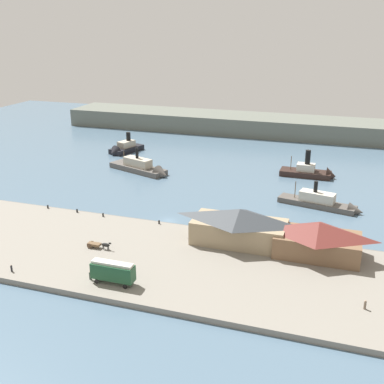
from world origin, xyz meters
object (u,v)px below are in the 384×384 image
pedestrian_near_west_shed (90,276)px  ferry_moored_east (124,149)px  street_tram (113,271)px  mooring_post_east (103,215)px  ferry_departing_north (312,172)px  mooring_post_center_west (159,222)px  pedestrian_walking_east (365,305)px  ferry_approaching_west (144,168)px  horse_cart (98,244)px  mooring_post_west (77,211)px  ferry_shed_customs_shed (318,239)px  pedestrian_at_waters_edge (11,268)px  mooring_post_center_east (48,207)px  ferry_near_quay (325,203)px  ferry_shed_west_terminal (239,226)px

pedestrian_near_west_shed → ferry_moored_east: (-38.65, 93.66, -0.44)m
street_tram → mooring_post_east: size_ratio=9.63×
ferry_departing_north → mooring_post_center_west: bearing=-120.6°
pedestrian_walking_east → ferry_approaching_west: (-71.56, 65.53, -0.52)m
horse_cart → mooring_post_west: bearing=132.8°
ferry_shed_customs_shed → ferry_departing_north: ferry_departing_north is taller
pedestrian_at_waters_edge → mooring_post_center_east: 35.01m
mooring_post_center_east → ferry_departing_north: ferry_departing_north is taller
street_tram → ferry_near_quay: (36.22, 56.99, -2.37)m
ferry_departing_north → ferry_near_quay: bearing=-78.1°
ferry_shed_customs_shed → mooring_post_center_west: bearing=172.8°
ferry_shed_west_terminal → ferry_moored_east: size_ratio=1.31×
horse_cart → mooring_post_east: size_ratio=6.46×
ferry_shed_customs_shed → mooring_post_east: 54.95m
ferry_shed_customs_shed → pedestrian_walking_east: (9.83, -18.61, -3.09)m
ferry_shed_customs_shed → mooring_post_center_west: ferry_shed_customs_shed is taller
mooring_post_east → mooring_post_center_east: bearing=178.5°
ferry_shed_west_terminal → ferry_near_quay: bearing=61.4°
street_tram → pedestrian_near_west_shed: street_tram is taller
ferry_shed_customs_shed → pedestrian_near_west_shed: ferry_shed_customs_shed is taller
pedestrian_at_waters_edge → mooring_post_center_west: size_ratio=1.73×
horse_cart → pedestrian_walking_east: size_ratio=3.25×
pedestrian_at_waters_edge → mooring_post_east: 32.06m
pedestrian_near_west_shed → mooring_post_east: size_ratio=1.99×
ferry_shed_customs_shed → mooring_post_center_east: (-71.74, 5.20, -3.46)m
ferry_shed_customs_shed → street_tram: (-36.47, -24.66, -1.28)m
pedestrian_walking_east → ferry_near_quay: ferry_near_quay is taller
mooring_post_center_west → ferry_near_quay: bearing=35.3°
horse_cart → mooring_post_west: (-15.95, 17.25, -0.47)m
pedestrian_near_west_shed → ferry_shed_customs_shed: bearing=30.9°
street_tram → mooring_post_center_east: (-35.27, 29.86, -2.18)m
ferry_shed_west_terminal → ferry_moored_east: (-62.66, 68.14, -3.84)m
mooring_post_west → horse_cart: bearing=-47.2°
pedestrian_near_west_shed → mooring_post_center_east: (-30.27, 30.02, -0.37)m
ferry_approaching_west → ferry_shed_west_terminal: bearing=-46.2°
ferry_shed_west_terminal → ferry_shed_customs_shed: 17.49m
ferry_shed_customs_shed → mooring_post_center_west: (-38.96, 4.94, -3.46)m
pedestrian_walking_east → ferry_shed_west_terminal: bearing=144.7°
pedestrian_walking_east → mooring_post_east: 68.58m
pedestrian_at_waters_edge → pedestrian_walking_east: bearing=7.1°
street_tram → pedestrian_at_waters_edge: street_tram is taller
ferry_near_quay → pedestrian_at_waters_edge: bearing=-134.3°
ferry_shed_west_terminal → horse_cart: bearing=-156.3°
street_tram → ferry_approaching_west: ferry_approaching_west is taller
pedestrian_at_waters_edge → mooring_post_center_east: (-13.49, 32.30, -0.26)m
mooring_post_center_east → ferry_approaching_west: ferry_approaching_west is taller
ferry_departing_north → pedestrian_at_waters_edge: bearing=-120.8°
mooring_post_center_west → pedestrian_walking_east: bearing=-25.8°
horse_cart → mooring_post_center_west: 18.72m
mooring_post_west → ferry_departing_north: 79.00m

